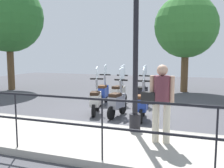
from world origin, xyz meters
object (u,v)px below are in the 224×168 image
(pedestrian_with_bag, at_px, (161,98))
(scooter_near_0, at_px, (142,104))
(tree_distant, at_px, (186,27))
(scooter_near_2, at_px, (96,100))
(scooter_far_2, at_px, (103,92))
(scooter_far_0, at_px, (142,94))
(scooter_far_1, at_px, (119,93))
(lamp_post_near, at_px, (136,46))
(scooter_near_1, at_px, (117,101))
(tree_large, at_px, (8,18))

(pedestrian_with_bag, bearing_deg, scooter_near_0, 22.27)
(tree_distant, relative_size, scooter_near_2, 3.19)
(scooter_far_2, bearing_deg, scooter_far_0, -95.67)
(scooter_near_2, bearing_deg, scooter_far_1, -23.89)
(scooter_near_2, bearing_deg, tree_distant, -36.08)
(lamp_post_near, bearing_deg, scooter_near_2, 45.45)
(tree_distant, bearing_deg, scooter_far_1, 154.25)
(pedestrian_with_bag, bearing_deg, scooter_near_1, 37.34)
(tree_large, relative_size, scooter_far_2, 3.72)
(scooter_near_0, distance_m, scooter_far_0, 1.87)
(tree_large, distance_m, scooter_far_0, 8.65)
(tree_distant, distance_m, scooter_far_2, 5.89)
(pedestrian_with_bag, bearing_deg, scooter_far_0, 18.76)
(lamp_post_near, distance_m, tree_large, 10.05)
(tree_distant, xyz_separation_m, scooter_far_2, (-4.37, 2.75, -2.83))
(lamp_post_near, bearing_deg, pedestrian_with_bag, -132.04)
(tree_large, relative_size, scooter_near_0, 3.72)
(scooter_far_0, bearing_deg, pedestrian_with_bag, -154.49)
(tree_distant, bearing_deg, scooter_near_1, 165.00)
(lamp_post_near, bearing_deg, scooter_far_0, 10.24)
(tree_large, bearing_deg, scooter_near_0, -114.92)
(scooter_near_2, bearing_deg, scooter_far_0, -48.49)
(scooter_near_1, distance_m, scooter_far_0, 1.79)
(scooter_near_1, bearing_deg, pedestrian_with_bag, -135.93)
(lamp_post_near, distance_m, scooter_near_2, 2.95)
(lamp_post_near, xyz_separation_m, scooter_near_0, (1.57, 0.18, -1.64))
(scooter_near_1, xyz_separation_m, scooter_near_2, (0.07, 0.76, 0.00))
(pedestrian_with_bag, height_order, tree_distant, tree_distant)
(pedestrian_with_bag, relative_size, scooter_far_1, 1.03)
(scooter_near_0, height_order, scooter_far_0, same)
(scooter_far_1, xyz_separation_m, scooter_far_2, (0.01, 0.64, 0.00))
(lamp_post_near, xyz_separation_m, scooter_far_2, (3.34, 2.11, -1.64))
(lamp_post_near, height_order, scooter_far_2, lamp_post_near)
(lamp_post_near, relative_size, scooter_near_2, 2.89)
(scooter_far_2, bearing_deg, scooter_near_2, -174.91)
(lamp_post_near, bearing_deg, scooter_near_0, 6.37)
(tree_large, bearing_deg, scooter_far_2, -108.00)
(tree_large, height_order, tree_distant, tree_large)
(lamp_post_near, relative_size, pedestrian_with_bag, 2.80)
(lamp_post_near, bearing_deg, scooter_near_1, 31.02)
(lamp_post_near, height_order, scooter_far_1, lamp_post_near)
(tree_distant, distance_m, scooter_far_0, 5.31)
(pedestrian_with_bag, relative_size, scooter_far_0, 1.03)
(lamp_post_near, bearing_deg, scooter_far_1, 23.94)
(scooter_far_0, height_order, scooter_far_2, same)
(pedestrian_with_bag, relative_size, scooter_far_2, 1.03)
(pedestrian_with_bag, xyz_separation_m, scooter_far_2, (3.95, 2.79, -0.60))
(lamp_post_near, height_order, tree_distant, tree_distant)
(scooter_near_1, distance_m, scooter_far_2, 2.03)
(tree_distant, bearing_deg, scooter_near_2, 158.31)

